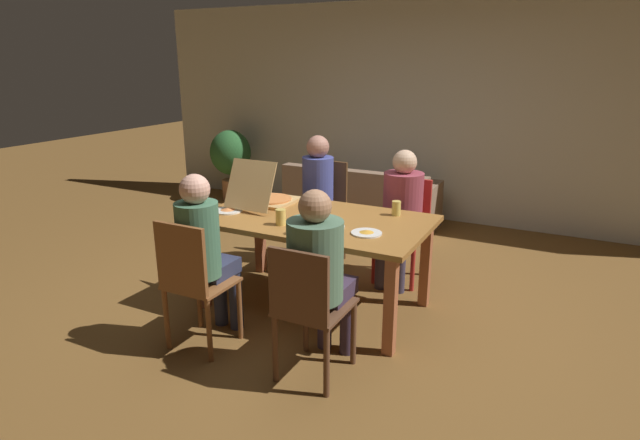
{
  "coord_description": "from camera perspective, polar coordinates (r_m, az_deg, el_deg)",
  "views": [
    {
      "loc": [
        1.82,
        -3.49,
        1.96
      ],
      "look_at": [
        0.0,
        0.1,
        0.71
      ],
      "focal_mm": 29.4,
      "sensor_mm": 36.0,
      "label": 1
    }
  ],
  "objects": [
    {
      "name": "ground_plane",
      "position": [
        4.39,
        -0.6,
        -9.27
      ],
      "size": [
        20.0,
        20.0,
        0.0
      ],
      "primitive_type": "plane",
      "color": "brown"
    },
    {
      "name": "back_wall",
      "position": [
        6.72,
        11.3,
        11.41
      ],
      "size": [
        7.64,
        0.12,
        2.64
      ],
      "primitive_type": "cube",
      "color": "beige",
      "rests_on": "ground"
    },
    {
      "name": "dining_table",
      "position": [
        4.14,
        -0.63,
        -0.94
      ],
      "size": [
        1.79,
        1.04,
        0.76
      ],
      "color": "#9D672E",
      "rests_on": "ground"
    },
    {
      "name": "chair_0",
      "position": [
        3.23,
        -1.29,
        -9.41
      ],
      "size": [
        0.41,
        0.46,
        0.91
      ],
      "color": "brown",
      "rests_on": "ground"
    },
    {
      "name": "person_0",
      "position": [
        3.26,
        -0.11,
        -5.06
      ],
      "size": [
        0.35,
        0.53,
        1.22
      ],
      "color": "#3C2D43",
      "rests_on": "ground"
    },
    {
      "name": "chair_1",
      "position": [
        3.66,
        -13.75,
        -6.21
      ],
      "size": [
        0.42,
        0.4,
        0.94
      ],
      "color": "brown",
      "rests_on": "ground"
    },
    {
      "name": "person_1",
      "position": [
        3.69,
        -12.48,
        -2.79
      ],
      "size": [
        0.29,
        0.48,
        1.24
      ],
      "color": "#2C314B",
      "rests_on": "ground"
    },
    {
      "name": "chair_2",
      "position": [
        5.2,
        0.27,
        1.48
      ],
      "size": [
        0.45,
        0.43,
        0.99
      ],
      "color": "brown",
      "rests_on": "ground"
    },
    {
      "name": "person_2",
      "position": [
        5.01,
        -0.55,
        3.11
      ],
      "size": [
        0.3,
        0.52,
        1.27
      ],
      "color": "#3E383B",
      "rests_on": "ground"
    },
    {
      "name": "chair_3",
      "position": [
        4.85,
        9.22,
        -0.43
      ],
      "size": [
        0.42,
        0.45,
        0.91
      ],
      "color": "#B42925",
      "rests_on": "ground"
    },
    {
      "name": "person_3",
      "position": [
        4.67,
        8.82,
        1.56
      ],
      "size": [
        0.35,
        0.5,
        1.2
      ],
      "color": "#3E374C",
      "rests_on": "ground"
    },
    {
      "name": "pizza_box_0",
      "position": [
        4.51,
        -5.81,
        2.44
      ],
      "size": [
        0.42,
        0.6,
        0.41
      ],
      "color": "tan",
      "rests_on": "dining_table"
    },
    {
      "name": "plate_0",
      "position": [
        3.74,
        5.08,
        -1.38
      ],
      "size": [
        0.22,
        0.22,
        0.03
      ],
      "color": "white",
      "rests_on": "dining_table"
    },
    {
      "name": "plate_1",
      "position": [
        3.87,
        1.11,
        -0.64
      ],
      "size": [
        0.22,
        0.22,
        0.03
      ],
      "color": "white",
      "rests_on": "dining_table"
    },
    {
      "name": "plate_2",
      "position": [
        4.34,
        -10.01,
        1.06
      ],
      "size": [
        0.24,
        0.24,
        0.03
      ],
      "color": "white",
      "rests_on": "dining_table"
    },
    {
      "name": "drinking_glass_0",
      "position": [
        4.06,
        -1.63,
        0.94
      ],
      "size": [
        0.06,
        0.06,
        0.12
      ],
      "primitive_type": "cylinder",
      "color": "silver",
      "rests_on": "dining_table"
    },
    {
      "name": "drinking_glass_1",
      "position": [
        3.92,
        -4.29,
        0.32
      ],
      "size": [
        0.08,
        0.08,
        0.12
      ],
      "primitive_type": "cylinder",
      "color": "#E4C25B",
      "rests_on": "dining_table"
    },
    {
      "name": "drinking_glass_2",
      "position": [
        3.69,
        -1.7,
        -0.53
      ],
      "size": [
        0.07,
        0.07,
        0.14
      ],
      "primitive_type": "cylinder",
      "color": "#E0C35B",
      "rests_on": "dining_table"
    },
    {
      "name": "drinking_glass_3",
      "position": [
        4.2,
        8.3,
        1.28
      ],
      "size": [
        0.07,
        0.07,
        0.12
      ],
      "primitive_type": "cylinder",
      "color": "#E2C65E",
      "rests_on": "dining_table"
    },
    {
      "name": "couch",
      "position": [
        6.39,
        4.44,
        1.78
      ],
      "size": [
        1.79,
        0.79,
        0.73
      ],
      "color": "#896C54",
      "rests_on": "ground"
    },
    {
      "name": "potted_plant",
      "position": [
        7.57,
        -9.7,
        6.85
      ],
      "size": [
        0.57,
        0.57,
        1.0
      ],
      "color": "#AC714A",
      "rests_on": "ground"
    }
  ]
}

